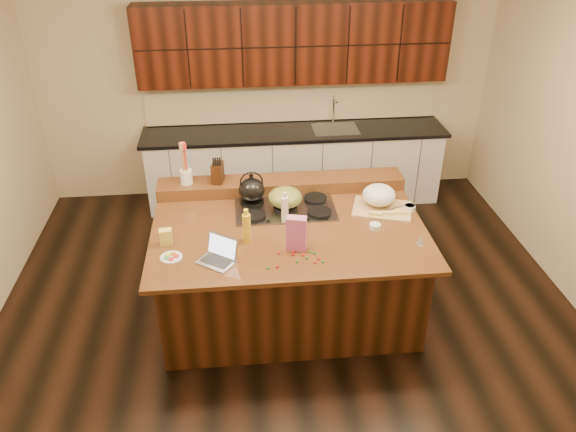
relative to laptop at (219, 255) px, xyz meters
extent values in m
cube|color=black|center=(0.61, 0.45, -0.98)|extent=(5.50, 5.00, 0.01)
cube|color=silver|center=(0.61, 0.45, 1.73)|extent=(5.50, 5.00, 0.01)
cube|color=#C7B38B|center=(0.61, 2.96, 0.38)|extent=(5.50, 0.01, 2.70)
cube|color=#C7B38B|center=(0.61, -2.05, 0.38)|extent=(5.50, 0.01, 2.70)
cube|color=black|center=(0.61, 0.45, -0.53)|extent=(2.22, 1.42, 0.88)
cube|color=black|center=(0.61, 0.45, -0.07)|extent=(2.40, 1.60, 0.04)
cube|color=black|center=(0.61, 1.15, 0.01)|extent=(2.40, 0.30, 0.12)
cube|color=gray|center=(0.61, 0.75, -0.05)|extent=(0.92, 0.52, 0.02)
cylinder|color=black|center=(0.31, 0.88, -0.03)|extent=(0.22, 0.22, 0.03)
cylinder|color=black|center=(0.91, 0.88, -0.03)|extent=(0.22, 0.22, 0.03)
cylinder|color=black|center=(0.31, 0.62, -0.03)|extent=(0.22, 0.22, 0.03)
cylinder|color=black|center=(0.91, 0.62, -0.03)|extent=(0.22, 0.22, 0.03)
cylinder|color=black|center=(0.61, 0.75, -0.03)|extent=(0.22, 0.22, 0.03)
cube|color=silver|center=(0.91, 2.62, -0.52)|extent=(3.60, 0.62, 0.90)
cube|color=black|center=(0.91, 2.62, -0.05)|extent=(3.70, 0.66, 0.04)
cube|color=gray|center=(1.41, 2.62, -0.04)|extent=(0.55, 0.42, 0.01)
cylinder|color=gray|center=(1.41, 2.80, 0.15)|extent=(0.02, 0.02, 0.36)
cube|color=black|center=(0.91, 2.77, 0.98)|extent=(3.60, 0.34, 0.90)
cube|color=#C7B38B|center=(0.91, 2.93, 0.23)|extent=(3.60, 0.03, 0.50)
ellipsoid|color=black|center=(0.31, 0.88, 0.10)|extent=(0.26, 0.26, 0.22)
ellipsoid|color=olive|center=(0.61, 0.75, 0.08)|extent=(0.32, 0.32, 0.17)
cube|color=#B7B7BC|center=(-0.03, -0.04, -0.05)|extent=(0.34, 0.32, 0.01)
cube|color=black|center=(-0.03, -0.04, -0.04)|extent=(0.26, 0.23, 0.00)
cube|color=#B7B7BC|center=(0.03, 0.04, 0.05)|extent=(0.26, 0.21, 0.18)
cube|color=silver|center=(0.03, 0.04, 0.05)|extent=(0.23, 0.19, 0.15)
cylinder|color=gold|center=(0.23, 0.24, 0.08)|extent=(0.08, 0.08, 0.27)
cylinder|color=silver|center=(0.58, 0.53, 0.07)|extent=(0.08, 0.08, 0.25)
cube|color=tan|center=(1.50, 0.65, -0.04)|extent=(0.62, 0.53, 0.02)
ellipsoid|color=white|center=(1.48, 0.73, 0.07)|extent=(0.31, 0.31, 0.19)
cube|color=#EDD872|center=(1.40, 0.53, -0.01)|extent=(0.12, 0.03, 0.03)
cube|color=#EDD872|center=(1.52, 0.53, -0.01)|extent=(0.12, 0.03, 0.03)
cube|color=#EDD872|center=(1.63, 0.53, -0.01)|extent=(0.12, 0.03, 0.03)
cylinder|color=gray|center=(1.61, 0.63, -0.02)|extent=(0.20, 0.08, 0.01)
cylinder|color=white|center=(1.36, 0.34, -0.03)|extent=(0.12, 0.12, 0.04)
cylinder|color=white|center=(1.76, 0.64, -0.03)|extent=(0.13, 0.13, 0.04)
cylinder|color=white|center=(1.76, 0.63, -0.03)|extent=(0.12, 0.12, 0.04)
cylinder|color=#996B3F|center=(1.50, 0.83, -0.01)|extent=(0.30, 0.30, 0.09)
cone|color=silver|center=(1.68, 0.08, -0.02)|extent=(0.10, 0.10, 0.07)
cube|color=#C35B95|center=(0.63, 0.10, 0.10)|extent=(0.18, 0.12, 0.30)
cylinder|color=white|center=(-0.39, 0.07, -0.05)|extent=(0.19, 0.19, 0.01)
cube|color=#ECD153|center=(-0.44, 0.28, 0.02)|extent=(0.11, 0.08, 0.14)
cylinder|color=white|center=(-0.31, 1.15, 0.14)|extent=(0.13, 0.13, 0.14)
cube|color=black|center=(-0.01, 1.15, 0.16)|extent=(0.13, 0.17, 0.19)
ellipsoid|color=red|center=(0.48, 0.04, -0.04)|extent=(0.02, 0.02, 0.02)
ellipsoid|color=#198C26|center=(0.82, -0.12, -0.04)|extent=(0.02, 0.02, 0.02)
ellipsoid|color=red|center=(0.76, -0.13, -0.04)|extent=(0.02, 0.02, 0.02)
ellipsoid|color=#198C26|center=(0.62, -0.10, -0.04)|extent=(0.02, 0.02, 0.02)
ellipsoid|color=red|center=(0.61, 0.05, -0.04)|extent=(0.02, 0.02, 0.02)
ellipsoid|color=#198C26|center=(0.74, 0.03, -0.04)|extent=(0.02, 0.02, 0.02)
ellipsoid|color=red|center=(0.45, -0.15, -0.04)|extent=(0.02, 0.02, 0.02)
ellipsoid|color=#198C26|center=(0.70, -0.05, -0.04)|extent=(0.02, 0.02, 0.02)
ellipsoid|color=red|center=(0.80, -0.08, -0.04)|extent=(0.02, 0.02, 0.02)
ellipsoid|color=#198C26|center=(0.38, -0.16, -0.04)|extent=(0.02, 0.02, 0.02)
ellipsoid|color=red|center=(0.59, 0.00, -0.04)|extent=(0.02, 0.02, 0.02)
ellipsoid|color=#198C26|center=(0.77, 0.01, -0.04)|extent=(0.02, 0.02, 0.02)
ellipsoid|color=red|center=(0.68, -0.01, -0.04)|extent=(0.02, 0.02, 0.02)
camera|label=1|loc=(0.17, -3.73, 2.55)|focal=35.00mm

